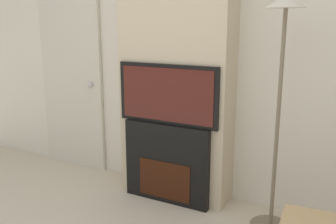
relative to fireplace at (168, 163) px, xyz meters
name	(u,v)px	position (x,y,z in m)	size (l,w,h in m)	color
wall_back	(186,50)	(0.00, 0.35, 0.99)	(6.00, 0.06, 2.70)	silver
chimney_breast	(176,51)	(0.00, 0.16, 0.99)	(1.03, 0.31, 2.70)	beige
fireplace	(168,163)	(0.00, 0.00, 0.00)	(0.82, 0.15, 0.73)	black
television	(168,94)	(0.00, 0.00, 0.63)	(0.95, 0.07, 0.53)	black
floor_lamp	(281,70)	(0.95, -0.04, 0.90)	(0.32, 0.32, 1.80)	#726651
entry_door	(72,79)	(-1.36, 0.29, 0.63)	(0.81, 0.09, 1.99)	beige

